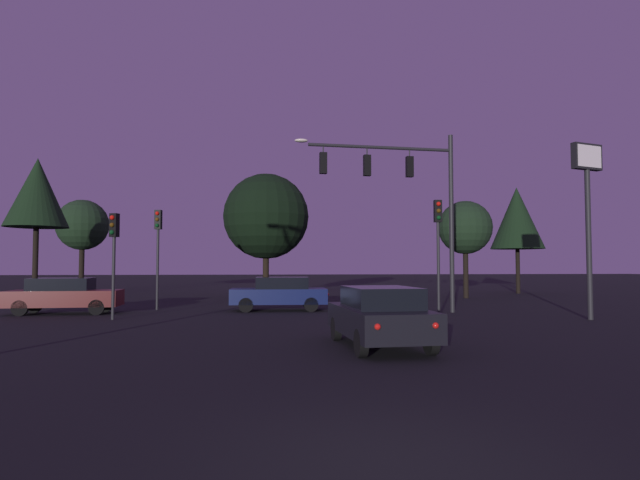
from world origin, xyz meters
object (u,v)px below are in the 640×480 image
(tree_lot_edge, at_px, (266,216))
(tree_center_horizon, at_px, (37,193))
(car_nearside_lane, at_px, (380,316))
(traffic_light_corner_left, at_px, (158,239))
(tree_right_cluster, at_px, (82,225))
(car_crossing_right, at_px, (64,295))
(traffic_signal_mast_arm, at_px, (405,187))
(car_crossing_left, at_px, (279,293))
(tree_left_far, at_px, (465,228))
(traffic_light_median, at_px, (438,234))
(store_sign_illuminated, at_px, (588,190))
(traffic_light_corner_right, at_px, (114,244))
(tree_behind_sign, at_px, (517,218))

(tree_lot_edge, bearing_deg, tree_center_horizon, -177.08)
(car_nearside_lane, bearing_deg, traffic_light_corner_left, 123.23)
(tree_center_horizon, distance_m, tree_right_cluster, 8.18)
(car_crossing_right, bearing_deg, tree_right_cluster, 106.31)
(traffic_signal_mast_arm, xyz_separation_m, tree_lot_edge, (-5.92, 12.35, -0.21))
(tree_center_horizon, bearing_deg, car_crossing_left, -33.74)
(car_crossing_right, xyz_separation_m, tree_center_horizon, (-5.44, 10.33, 5.70))
(traffic_light_corner_left, xyz_separation_m, tree_left_far, (17.53, 6.66, 1.14))
(traffic_light_median, distance_m, tree_right_cluster, 29.80)
(traffic_light_corner_left, xyz_separation_m, traffic_light_median, (11.94, -4.42, 0.05))
(tree_left_far, bearing_deg, traffic_signal_mast_arm, -124.33)
(tree_center_horizon, height_order, tree_lot_edge, tree_center_horizon)
(traffic_light_corner_left, distance_m, store_sign_illuminated, 18.41)
(tree_center_horizon, bearing_deg, car_nearside_lane, -50.89)
(car_nearside_lane, relative_size, tree_left_far, 0.70)
(car_crossing_right, bearing_deg, tree_left_far, 21.44)
(traffic_signal_mast_arm, bearing_deg, tree_right_cluster, 135.31)
(store_sign_illuminated, bearing_deg, car_crossing_right, 167.23)
(traffic_light_corner_right, bearing_deg, car_nearside_lane, -41.34)
(traffic_light_corner_right, xyz_separation_m, store_sign_illuminated, (17.99, -1.95, 2.07))
(car_crossing_left, bearing_deg, tree_lot_edge, 93.04)
(tree_behind_sign, bearing_deg, car_crossing_right, -154.23)
(traffic_light_corner_right, xyz_separation_m, car_crossing_right, (-2.75, 2.75, -2.08))
(traffic_light_median, relative_size, tree_behind_sign, 0.61)
(car_nearside_lane, distance_m, tree_right_cluster, 33.50)
(store_sign_illuminated, relative_size, tree_right_cluster, 0.95)
(car_crossing_left, relative_size, tree_left_far, 0.73)
(tree_lot_edge, bearing_deg, traffic_light_corner_right, -112.98)
(traffic_light_median, distance_m, tree_center_horizon, 24.90)
(car_crossing_left, bearing_deg, traffic_light_median, -28.23)
(tree_left_far, bearing_deg, tree_lot_edge, 167.44)
(car_nearside_lane, height_order, tree_center_horizon, tree_center_horizon)
(car_crossing_left, bearing_deg, tree_right_cluster, 129.23)
(tree_left_far, xyz_separation_m, tree_right_cluster, (-26.44, 10.12, 0.71))
(tree_center_horizon, bearing_deg, traffic_light_corner_left, -44.18)
(store_sign_illuminated, height_order, tree_behind_sign, tree_behind_sign)
(store_sign_illuminated, height_order, tree_left_far, store_sign_illuminated)
(traffic_light_corner_right, relative_size, tree_left_far, 0.66)
(traffic_light_corner_left, xyz_separation_m, tree_center_horizon, (-8.97, 8.72, 3.22))
(store_sign_illuminated, height_order, tree_right_cluster, tree_right_cluster)
(traffic_light_median, xyz_separation_m, car_crossing_right, (-15.47, 2.81, -2.53))
(tree_right_cluster, bearing_deg, tree_behind_sign, -9.51)
(tree_lot_edge, bearing_deg, car_crossing_right, -127.90)
(tree_behind_sign, distance_m, tree_right_cluster, 32.73)
(traffic_signal_mast_arm, height_order, tree_behind_sign, traffic_signal_mast_arm)
(car_crossing_right, bearing_deg, tree_behind_sign, 25.77)
(traffic_signal_mast_arm, bearing_deg, store_sign_illuminated, -28.67)
(traffic_light_corner_right, relative_size, tree_right_cluster, 0.57)
(traffic_signal_mast_arm, distance_m, traffic_light_median, 2.79)
(traffic_light_corner_right, bearing_deg, tree_lot_edge, 67.02)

